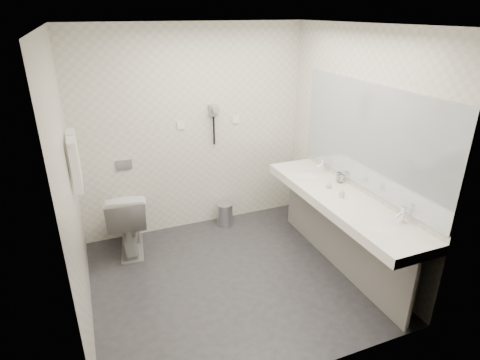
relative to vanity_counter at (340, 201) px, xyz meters
name	(u,v)px	position (x,y,z in m)	size (l,w,h in m)	color
floor	(232,278)	(-1.12, 0.20, -0.80)	(2.80, 2.80, 0.00)	#29292E
ceiling	(230,25)	(-1.12, 0.20, 1.70)	(2.80, 2.80, 0.00)	white
wall_back	(193,132)	(-1.12, 1.50, 0.45)	(2.80, 2.80, 0.00)	silver
wall_front	(302,237)	(-1.12, -1.10, 0.45)	(2.80, 2.80, 0.00)	silver
wall_left	(70,192)	(-2.52, 0.20, 0.45)	(2.60, 2.60, 0.00)	silver
wall_right	(355,150)	(0.27, 0.20, 0.45)	(2.60, 2.60, 0.00)	silver
vanity_counter	(340,201)	(0.00, 0.00, 0.00)	(0.55, 2.20, 0.10)	white
vanity_panel	(338,236)	(0.02, 0.00, -0.42)	(0.03, 2.15, 0.75)	gray
vanity_post_near	(412,294)	(0.05, -1.04, -0.42)	(0.06, 0.06, 0.75)	silver
vanity_post_far	(294,197)	(0.05, 1.04, -0.42)	(0.06, 0.06, 0.75)	silver
mirror	(369,137)	(0.26, 0.00, 0.65)	(0.02, 2.20, 1.05)	#B2BCC6
basin_near	(384,227)	(0.00, -0.65, 0.04)	(0.40, 0.31, 0.05)	white
basin_far	(308,175)	(0.00, 0.65, 0.04)	(0.40, 0.31, 0.05)	white
faucet_near	(403,214)	(0.19, -0.65, 0.12)	(0.04, 0.04, 0.15)	silver
faucet_far	(323,166)	(0.19, 0.65, 0.12)	(0.04, 0.04, 0.15)	silver
soap_bottle_a	(342,193)	(-0.01, -0.03, 0.10)	(0.04, 0.04, 0.09)	beige
soap_bottle_b	(329,184)	(0.00, 0.23, 0.09)	(0.06, 0.06, 0.08)	beige
glass_left	(341,178)	(0.20, 0.30, 0.10)	(0.05, 0.05, 0.10)	silver
glass_right	(339,177)	(0.20, 0.33, 0.10)	(0.06, 0.06, 0.11)	silver
toilet	(128,219)	(-2.03, 1.18, -0.41)	(0.44, 0.78, 0.79)	white
flush_plate	(124,165)	(-1.98, 1.49, 0.15)	(0.18, 0.02, 0.12)	#B2B5BA
pedal_bin	(225,215)	(-0.80, 1.31, -0.66)	(0.21, 0.21, 0.29)	#B2B5BA
bin_lid	(225,204)	(-0.80, 1.31, -0.50)	(0.21, 0.21, 0.01)	#B2B5BA
towel_rail	(70,137)	(-2.47, 0.75, 0.75)	(0.02, 0.02, 0.62)	silver
towel_near	(75,165)	(-2.46, 0.61, 0.53)	(0.07, 0.24, 0.48)	white
towel_far	(75,155)	(-2.46, 0.89, 0.53)	(0.07, 0.24, 0.48)	white
dryer_cradle	(213,110)	(-0.88, 1.47, 0.70)	(0.10, 0.04, 0.14)	gray
dryer_barrel	(215,109)	(-0.88, 1.40, 0.73)	(0.08, 0.08, 0.14)	gray
dryer_cord	(214,131)	(-0.88, 1.46, 0.45)	(0.02, 0.02, 0.35)	black
switch_plate_a	(181,125)	(-1.27, 1.49, 0.55)	(0.09, 0.02, 0.09)	white
switch_plate_b	(236,120)	(-0.57, 1.49, 0.55)	(0.09, 0.02, 0.09)	white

